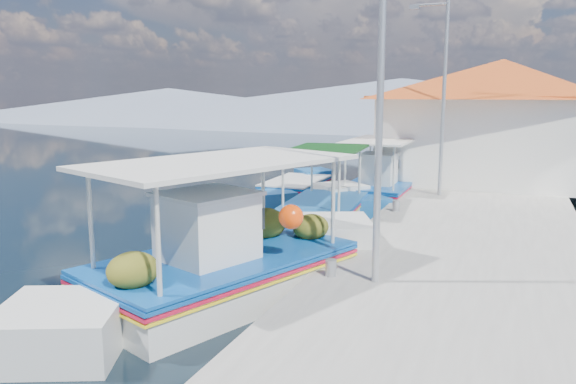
% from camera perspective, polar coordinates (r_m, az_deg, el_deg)
% --- Properties ---
extents(ground, '(160.00, 160.00, 0.00)m').
position_cam_1_polar(ground, '(10.55, -19.81, -11.31)').
color(ground, black).
rests_on(ground, ground).
extents(quay, '(5.00, 44.00, 0.50)m').
position_cam_1_polar(quay, '(13.75, 17.81, -5.13)').
color(quay, '#A39F98').
rests_on(quay, ground).
extents(bollards, '(0.20, 17.20, 0.30)m').
position_cam_1_polar(bollards, '(13.22, 8.54, -3.56)').
color(bollards, '#A5A8AD').
rests_on(bollards, quay).
extents(main_caique, '(4.51, 8.01, 2.83)m').
position_cam_1_polar(main_caique, '(10.56, -6.53, -7.59)').
color(main_caique, silver).
rests_on(main_caique, ground).
extents(caique_green_canopy, '(2.22, 6.44, 2.41)m').
position_cam_1_polar(caique_green_canopy, '(16.19, 3.72, -2.01)').
color(caique_green_canopy, silver).
rests_on(caique_green_canopy, ground).
extents(caique_blue_hull, '(1.76, 5.75, 1.02)m').
position_cam_1_polar(caique_blue_hull, '(20.06, 0.87, 0.12)').
color(caique_blue_hull, '#195496').
rests_on(caique_blue_hull, ground).
extents(caique_far, '(2.09, 6.85, 2.40)m').
position_cam_1_polar(caique_far, '(19.62, 9.25, 0.26)').
color(caique_far, '#195496').
rests_on(caique_far, ground).
extents(harbor_building, '(10.49, 10.49, 4.40)m').
position_cam_1_polar(harbor_building, '(22.31, 20.56, 6.95)').
color(harbor_building, white).
rests_on(harbor_building, quay).
extents(lamp_post_near, '(1.21, 0.14, 6.00)m').
position_cam_1_polar(lamp_post_near, '(9.53, 8.73, 10.63)').
color(lamp_post_near, '#A5A8AD').
rests_on(lamp_post_near, quay).
extents(lamp_post_far, '(1.21, 0.14, 6.00)m').
position_cam_1_polar(lamp_post_far, '(18.41, 15.14, 10.07)').
color(lamp_post_far, '#A5A8AD').
rests_on(lamp_post_far, quay).
extents(mountain_ridge, '(171.40, 96.00, 5.50)m').
position_cam_1_polar(mountain_ridge, '(63.30, 21.70, 7.81)').
color(mountain_ridge, slate).
rests_on(mountain_ridge, ground).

